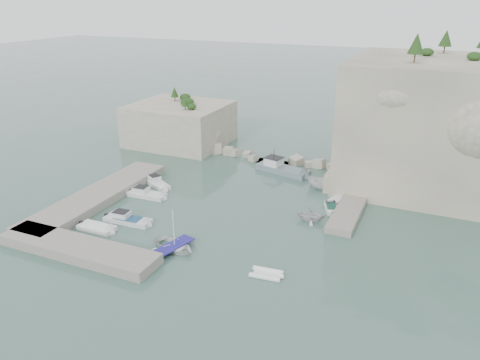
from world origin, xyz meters
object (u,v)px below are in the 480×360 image
at_px(motorboat_b, 147,197).
at_px(tender_east_d, 324,189).
at_px(motorboat_e, 97,230).
at_px(tender_east_c, 336,202).
at_px(inflatable_dinghy, 266,275).
at_px(work_boat, 283,173).
at_px(tender_east_b, 331,210).
at_px(rowboat, 175,249).
at_px(motorboat_a, 157,186).
at_px(motorboat_d, 128,222).
at_px(tender_east_a, 311,221).

relative_size(motorboat_b, tender_east_d, 1.20).
bearing_deg(motorboat_e, tender_east_c, 39.12).
bearing_deg(tender_east_c, motorboat_e, 143.00).
bearing_deg(inflatable_dinghy, tender_east_c, 78.31).
relative_size(inflatable_dinghy, work_boat, 0.36).
bearing_deg(work_boat, tender_east_b, -32.08).
height_order(motorboat_e, tender_east_c, same).
xyz_separation_m(rowboat, work_boat, (3.00, 25.94, 0.00)).
bearing_deg(tender_east_c, motorboat_a, 114.89).
bearing_deg(motorboat_e, inflatable_dinghy, -1.93).
bearing_deg(work_boat, motorboat_e, -103.45).
bearing_deg(inflatable_dinghy, motorboat_a, 140.79).
bearing_deg(tender_east_d, motorboat_b, 123.88).
bearing_deg(tender_east_b, motorboat_e, 103.84).
bearing_deg(motorboat_d, work_boat, 60.61).
bearing_deg(motorboat_a, inflatable_dinghy, -4.35).
height_order(motorboat_d, work_boat, work_boat).
distance_m(motorboat_e, rowboat, 10.26).
relative_size(motorboat_e, inflatable_dinghy, 1.44).
xyz_separation_m(tender_east_d, work_boat, (-7.29, 3.89, 0.00)).
height_order(rowboat, tender_east_d, tender_east_d).
xyz_separation_m(motorboat_b, tender_east_d, (20.77, 11.78, 0.00)).
bearing_deg(tender_east_d, motorboat_a, 114.63).
xyz_separation_m(tender_east_c, work_boat, (-9.74, 7.35, 0.00)).
distance_m(motorboat_d, tender_east_c, 26.05).
bearing_deg(motorboat_e, rowboat, -0.20).
bearing_deg(tender_east_c, tender_east_b, -165.68).
bearing_deg(motorboat_b, tender_east_d, 26.89).
relative_size(motorboat_a, tender_east_d, 1.16).
height_order(motorboat_a, rowboat, motorboat_a).
bearing_deg(rowboat, inflatable_dinghy, -79.33).
bearing_deg(work_boat, tender_east_c, -23.35).
relative_size(motorboat_d, tender_east_b, 1.57).
xyz_separation_m(rowboat, tender_east_a, (11.20, 12.19, 0.00)).
relative_size(motorboat_e, tender_east_a, 1.40).
distance_m(motorboat_b, rowboat, 14.67).
height_order(motorboat_e, motorboat_d, motorboat_d).
distance_m(motorboat_e, tender_east_c, 29.51).
height_order(rowboat, inflatable_dinghy, rowboat).
relative_size(tender_east_c, work_boat, 0.48).
distance_m(inflatable_dinghy, work_boat, 27.71).
bearing_deg(tender_east_d, motorboat_d, 140.04).
bearing_deg(motorboat_e, work_boat, 63.16).
bearing_deg(work_boat, motorboat_a, -126.59).
xyz_separation_m(inflatable_dinghy, tender_east_d, (-0.23, 22.78, 0.00)).
bearing_deg(tender_east_a, rowboat, 127.48).
relative_size(motorboat_b, work_boat, 0.64).
bearing_deg(motorboat_b, tender_east_c, 17.04).
height_order(motorboat_d, tender_east_d, tender_east_d).
height_order(motorboat_a, tender_east_c, motorboat_a).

